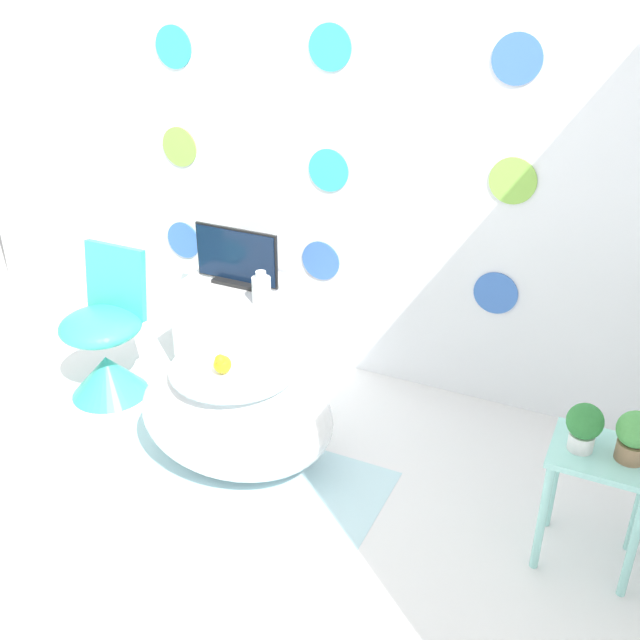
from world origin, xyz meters
TOP-DOWN VIEW (x-y plane):
  - ground_plane at (0.00, 0.00)m, footprint 12.00×12.00m
  - wall_back_dotted at (0.00, 1.68)m, footprint 4.72×0.05m
  - rug at (0.04, 0.59)m, footprint 1.35×0.67m
  - bathtub at (0.01, 0.71)m, footprint 0.89×0.67m
  - rubber_duck at (0.01, 0.63)m, footprint 0.08×0.08m
  - chair at (-0.88, 0.90)m, footprint 0.41×0.41m
  - tv_cabinet at (-0.40, 1.42)m, footprint 0.58×0.43m
  - tv at (-0.40, 1.42)m, footprint 0.47×0.12m
  - vase at (-0.17, 1.27)m, footprint 0.09×0.09m
  - side_table at (1.51, 0.76)m, footprint 0.37×0.30m
  - potted_plant_left at (1.43, 0.74)m, footprint 0.13×0.13m
  - potted_plant_right at (1.59, 0.76)m, footprint 0.13×0.13m

SIDE VIEW (x-z plane):
  - ground_plane at x=0.00m, z-range 0.00..0.00m
  - rug at x=0.04m, z-range 0.00..0.01m
  - tv_cabinet at x=-0.40m, z-range 0.00..0.51m
  - chair at x=-0.88m, z-range -0.13..0.64m
  - bathtub at x=0.01m, z-range 0.00..0.51m
  - side_table at x=1.51m, z-range 0.13..0.64m
  - rubber_duck at x=0.01m, z-range 0.51..0.60m
  - vase at x=-0.17m, z-range 0.49..0.66m
  - potted_plant_left at x=1.43m, z-range 0.52..0.70m
  - potted_plant_right at x=1.59m, z-range 0.51..0.70m
  - tv at x=-0.40m, z-range 0.49..0.79m
  - wall_back_dotted at x=0.00m, z-range 0.00..2.60m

